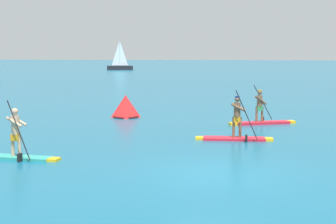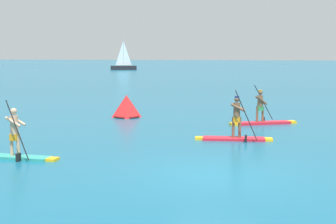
# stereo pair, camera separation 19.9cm
# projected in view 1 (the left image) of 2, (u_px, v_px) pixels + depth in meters

# --- Properties ---
(ground) EXTENTS (440.00, 440.00, 0.00)m
(ground) POSITION_uv_depth(u_px,v_px,m) (216.00, 174.00, 14.30)
(ground) COLOR #145B7A
(paddleboarder_near_left) EXTENTS (3.14, 0.92, 2.00)m
(paddleboarder_near_left) POSITION_uv_depth(u_px,v_px,m) (15.00, 147.00, 16.29)
(paddleboarder_near_left) COLOR teal
(paddleboarder_near_left) RESTS_ON ground
(paddleboarder_mid_center) EXTENTS (3.06, 0.94, 2.05)m
(paddleboarder_mid_center) POSITION_uv_depth(u_px,v_px,m) (236.00, 130.00, 19.81)
(paddleboarder_mid_center) COLOR red
(paddleboarder_mid_center) RESTS_ON ground
(paddleboarder_far_right) EXTENTS (3.22, 1.67, 1.90)m
(paddleboarder_far_right) POSITION_uv_depth(u_px,v_px,m) (262.00, 117.00, 24.21)
(paddleboarder_far_right) COLOR red
(paddleboarder_far_right) RESTS_ON ground
(race_marker_buoy) EXTENTS (1.41, 1.41, 1.19)m
(race_marker_buoy) POSITION_uv_depth(u_px,v_px,m) (126.00, 107.00, 26.75)
(race_marker_buoy) COLOR red
(race_marker_buoy) RESTS_ON ground
(sailboat_left_horizon) EXTENTS (5.37, 2.89, 6.56)m
(sailboat_left_horizon) POSITION_uv_depth(u_px,v_px,m) (120.00, 66.00, 100.41)
(sailboat_left_horizon) COLOR black
(sailboat_left_horizon) RESTS_ON ground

